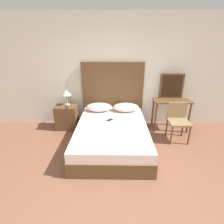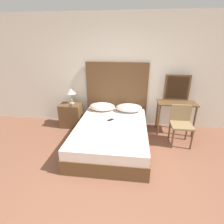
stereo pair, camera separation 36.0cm
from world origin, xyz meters
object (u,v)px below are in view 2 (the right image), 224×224
phone_on_bed (110,120)px  table_lamp (71,92)px  phone_on_nightstand (71,106)px  bed (111,135)px  vanity_desk (176,109)px  chair (181,122)px  nightstand (71,115)px

phone_on_bed → table_lamp: (-1.07, 0.59, 0.43)m
phone_on_nightstand → bed: bearing=-31.2°
phone_on_bed → bed: bearing=-77.9°
bed → vanity_desk: (1.42, 0.74, 0.38)m
phone_on_nightstand → chair: bearing=-8.3°
table_lamp → vanity_desk: 2.56m
phone_on_bed → table_lamp: table_lamp is taller
nightstand → chair: (2.59, -0.46, 0.19)m
nightstand → chair: size_ratio=0.73×
chair → nightstand: bearing=169.9°
bed → table_lamp: 1.55m
nightstand → phone_on_bed: bearing=-25.1°
nightstand → table_lamp: bearing=71.1°
chair → phone_on_bed: bearing=-178.2°
nightstand → vanity_desk: 2.59m
vanity_desk → bed: bearing=-152.4°
vanity_desk → chair: bearing=-86.8°
phone_on_nightstand → nightstand: bearing=118.3°
vanity_desk → phone_on_bed: bearing=-161.3°
bed → table_lamp: (-1.12, 0.83, 0.67)m
table_lamp → chair: size_ratio=0.47×
phone_on_bed → phone_on_nightstand: bearing=158.2°
table_lamp → vanity_desk: table_lamp is taller
chair → bed: bearing=-168.6°
phone_on_nightstand → phone_on_bed: bearing=-21.8°
bed → table_lamp: bearing=143.3°
bed → nightstand: 1.37m
table_lamp → vanity_desk: (2.54, -0.09, -0.30)m
phone_on_bed → nightstand: bearing=154.9°
phone_on_nightstand → vanity_desk: (2.52, 0.08, 0.00)m
chair → phone_on_nightstand: bearing=171.7°
nightstand → table_lamp: size_ratio=1.56×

